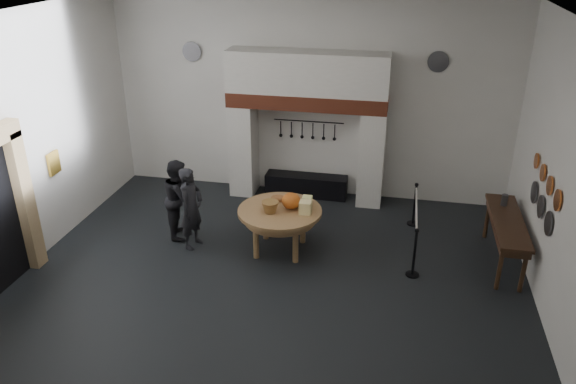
% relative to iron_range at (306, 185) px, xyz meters
% --- Properties ---
extents(floor, '(9.00, 8.00, 0.02)m').
position_rel_iron_range_xyz_m(floor, '(0.00, -3.72, -0.25)').
color(floor, black).
rests_on(floor, ground).
extents(ceiling, '(9.00, 8.00, 0.02)m').
position_rel_iron_range_xyz_m(ceiling, '(0.00, -3.72, 4.25)').
color(ceiling, silver).
rests_on(ceiling, wall_back).
extents(wall_back, '(9.00, 0.02, 4.50)m').
position_rel_iron_range_xyz_m(wall_back, '(0.00, 0.28, 2.00)').
color(wall_back, silver).
rests_on(wall_back, floor).
extents(wall_front, '(9.00, 0.02, 4.50)m').
position_rel_iron_range_xyz_m(wall_front, '(0.00, -7.72, 2.00)').
color(wall_front, silver).
rests_on(wall_front, floor).
extents(wall_left, '(0.02, 8.00, 4.50)m').
position_rel_iron_range_xyz_m(wall_left, '(-4.50, -3.72, 2.00)').
color(wall_left, silver).
rests_on(wall_left, floor).
extents(wall_right, '(0.02, 8.00, 4.50)m').
position_rel_iron_range_xyz_m(wall_right, '(4.50, -3.72, 2.00)').
color(wall_right, silver).
rests_on(wall_right, floor).
extents(chimney_pier_left, '(0.55, 0.70, 2.15)m').
position_rel_iron_range_xyz_m(chimney_pier_left, '(-1.48, -0.07, 0.82)').
color(chimney_pier_left, silver).
rests_on(chimney_pier_left, floor).
extents(chimney_pier_right, '(0.55, 0.70, 2.15)m').
position_rel_iron_range_xyz_m(chimney_pier_right, '(1.48, -0.07, 0.82)').
color(chimney_pier_right, silver).
rests_on(chimney_pier_right, floor).
extents(hearth_brick_band, '(3.50, 0.72, 0.32)m').
position_rel_iron_range_xyz_m(hearth_brick_band, '(0.00, -0.07, 2.06)').
color(hearth_brick_band, '#9E442B').
rests_on(hearth_brick_band, chimney_pier_left).
extents(chimney_hood, '(3.50, 0.70, 0.90)m').
position_rel_iron_range_xyz_m(chimney_hood, '(0.00, -0.07, 2.67)').
color(chimney_hood, silver).
rests_on(chimney_hood, hearth_brick_band).
extents(iron_range, '(1.90, 0.45, 0.50)m').
position_rel_iron_range_xyz_m(iron_range, '(0.00, 0.00, 0.00)').
color(iron_range, black).
rests_on(iron_range, floor).
extents(utensil_rail, '(1.60, 0.02, 0.02)m').
position_rel_iron_range_xyz_m(utensil_rail, '(0.00, 0.20, 1.50)').
color(utensil_rail, black).
rests_on(utensil_rail, wall_back).
extents(door_jamb_far, '(0.22, 0.30, 2.60)m').
position_rel_iron_range_xyz_m(door_jamb_far, '(-4.38, -4.02, 1.05)').
color(door_jamb_far, tan).
rests_on(door_jamb_far, floor).
extents(wall_plaque, '(0.05, 0.34, 0.44)m').
position_rel_iron_range_xyz_m(wall_plaque, '(-4.45, -2.92, 1.35)').
color(wall_plaque, gold).
rests_on(wall_plaque, wall_left).
extents(work_table, '(1.82, 1.82, 0.07)m').
position_rel_iron_range_xyz_m(work_table, '(-0.06, -2.58, 0.59)').
color(work_table, '#A97B50').
rests_on(work_table, floor).
extents(pumpkin, '(0.36, 0.36, 0.31)m').
position_rel_iron_range_xyz_m(pumpkin, '(0.14, -2.48, 0.78)').
color(pumpkin, '#C3751B').
rests_on(pumpkin, work_table).
extents(cheese_block_big, '(0.22, 0.22, 0.24)m').
position_rel_iron_range_xyz_m(cheese_block_big, '(0.44, -2.63, 0.74)').
color(cheese_block_big, '#FCE796').
rests_on(cheese_block_big, work_table).
extents(cheese_block_small, '(0.18, 0.18, 0.20)m').
position_rel_iron_range_xyz_m(cheese_block_small, '(0.42, -2.33, 0.72)').
color(cheese_block_small, '#FCFD97').
rests_on(cheese_block_small, work_table).
extents(wicker_basket, '(0.36, 0.36, 0.22)m').
position_rel_iron_range_xyz_m(wicker_basket, '(-0.21, -2.73, 0.73)').
color(wicker_basket, olive).
rests_on(wicker_basket, work_table).
extents(bread_loaf, '(0.31, 0.18, 0.13)m').
position_rel_iron_range_xyz_m(bread_loaf, '(-0.16, -2.23, 0.69)').
color(bread_loaf, '#9D6837').
rests_on(bread_loaf, work_table).
extents(visitor_near, '(0.52, 0.67, 1.65)m').
position_rel_iron_range_xyz_m(visitor_near, '(-1.77, -2.77, 0.57)').
color(visitor_near, black).
rests_on(visitor_near, floor).
extents(visitor_far, '(0.81, 0.93, 1.62)m').
position_rel_iron_range_xyz_m(visitor_far, '(-2.17, -2.37, 0.56)').
color(visitor_far, black).
rests_on(visitor_far, floor).
extents(side_table, '(0.55, 2.20, 0.06)m').
position_rel_iron_range_xyz_m(side_table, '(4.10, -2.19, 0.62)').
color(side_table, '#3C2216').
rests_on(side_table, floor).
extents(pewter_jug, '(0.12, 0.12, 0.22)m').
position_rel_iron_range_xyz_m(pewter_jug, '(4.10, -1.59, 0.76)').
color(pewter_jug, '#4D4E52').
rests_on(pewter_jug, side_table).
extents(copper_pan_a, '(0.03, 0.34, 0.34)m').
position_rel_iron_range_xyz_m(copper_pan_a, '(4.46, -3.52, 1.70)').
color(copper_pan_a, '#C6662D').
rests_on(copper_pan_a, wall_right).
extents(copper_pan_b, '(0.03, 0.32, 0.32)m').
position_rel_iron_range_xyz_m(copper_pan_b, '(4.46, -2.97, 1.70)').
color(copper_pan_b, '#C6662D').
rests_on(copper_pan_b, wall_right).
extents(copper_pan_c, '(0.03, 0.30, 0.30)m').
position_rel_iron_range_xyz_m(copper_pan_c, '(4.46, -2.42, 1.70)').
color(copper_pan_c, '#C6662D').
rests_on(copper_pan_c, wall_right).
extents(copper_pan_d, '(0.03, 0.28, 0.28)m').
position_rel_iron_range_xyz_m(copper_pan_d, '(4.46, -1.87, 1.70)').
color(copper_pan_d, '#C6662D').
rests_on(copper_pan_d, wall_right).
extents(pewter_plate_left, '(0.03, 0.40, 0.40)m').
position_rel_iron_range_xyz_m(pewter_plate_left, '(4.46, -3.32, 1.20)').
color(pewter_plate_left, '#4C4C51').
rests_on(pewter_plate_left, wall_right).
extents(pewter_plate_mid, '(0.03, 0.40, 0.40)m').
position_rel_iron_range_xyz_m(pewter_plate_mid, '(4.46, -2.72, 1.20)').
color(pewter_plate_mid, '#4C4C51').
rests_on(pewter_plate_mid, wall_right).
extents(pewter_plate_right, '(0.03, 0.40, 0.40)m').
position_rel_iron_range_xyz_m(pewter_plate_right, '(4.46, -2.12, 1.20)').
color(pewter_plate_right, '#4C4C51').
rests_on(pewter_plate_right, wall_right).
extents(pewter_plate_back_left, '(0.44, 0.03, 0.44)m').
position_rel_iron_range_xyz_m(pewter_plate_back_left, '(-2.70, 0.24, 2.95)').
color(pewter_plate_back_left, '#4C4C51').
rests_on(pewter_plate_back_left, wall_back).
extents(pewter_plate_back_right, '(0.44, 0.03, 0.44)m').
position_rel_iron_range_xyz_m(pewter_plate_back_right, '(2.70, 0.24, 2.95)').
color(pewter_plate_back_right, '#4C4C51').
rests_on(pewter_plate_back_right, wall_back).
extents(barrier_post_near, '(0.05, 0.05, 0.90)m').
position_rel_iron_range_xyz_m(barrier_post_near, '(2.47, -2.99, 0.20)').
color(barrier_post_near, black).
rests_on(barrier_post_near, floor).
extents(barrier_post_far, '(0.05, 0.05, 0.90)m').
position_rel_iron_range_xyz_m(barrier_post_far, '(2.47, -0.99, 0.20)').
color(barrier_post_far, black).
rests_on(barrier_post_far, floor).
extents(barrier_rope, '(0.04, 2.00, 0.04)m').
position_rel_iron_range_xyz_m(barrier_rope, '(2.47, -1.99, 0.60)').
color(barrier_rope, beige).
rests_on(barrier_rope, barrier_post_near).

